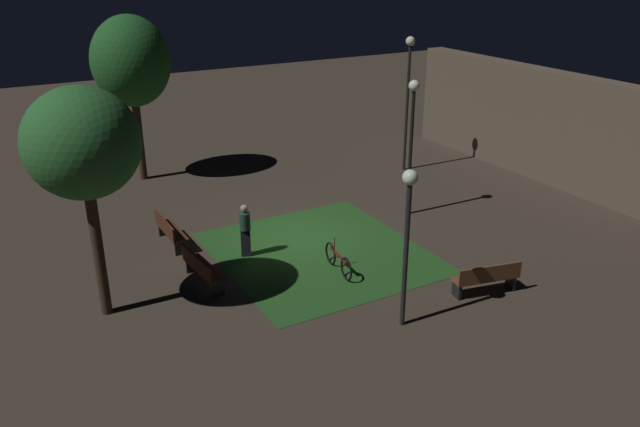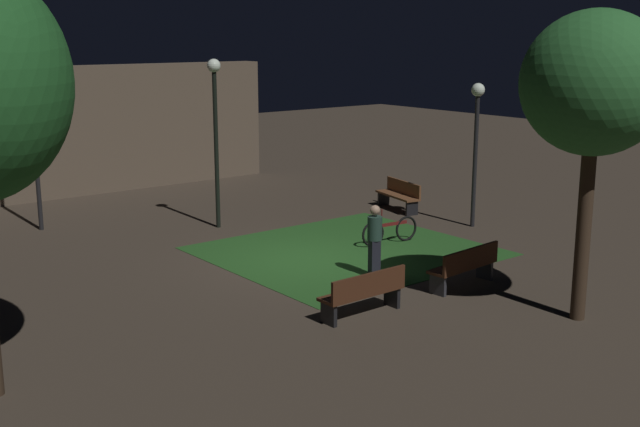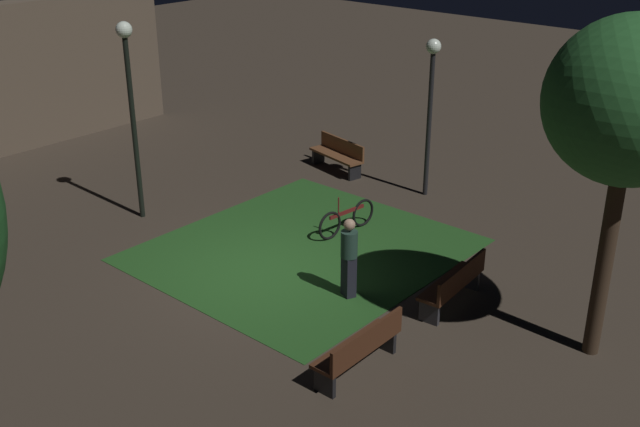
# 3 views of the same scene
# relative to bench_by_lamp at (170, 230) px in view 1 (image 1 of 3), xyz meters

# --- Properties ---
(ground_plane) EXTENTS (60.00, 60.00, 0.00)m
(ground_plane) POSITION_rel_bench_by_lamp_xyz_m (1.41, 3.66, -0.48)
(ground_plane) COLOR #3D3328
(grass_lawn) EXTENTS (6.31, 5.77, 0.01)m
(grass_lawn) POSITION_rel_bench_by_lamp_xyz_m (2.70, 3.70, -0.48)
(grass_lawn) COLOR #23511E
(grass_lawn) RESTS_ON ground
(bench_by_lamp) EXTENTS (1.81, 0.50, 0.88)m
(bench_by_lamp) POSITION_rel_bench_by_lamp_xyz_m (0.00, 0.00, 0.00)
(bench_by_lamp) COLOR #422314
(bench_by_lamp) RESTS_ON ground
(bench_path_side) EXTENTS (1.83, 0.62, 0.88)m
(bench_path_side) POSITION_rel_bench_by_lamp_xyz_m (2.82, 0.00, 0.00)
(bench_path_side) COLOR #422314
(bench_path_side) RESTS_ON ground
(bench_back_row) EXTENTS (0.84, 1.86, 0.88)m
(bench_back_row) POSITION_rel_bench_by_lamp_xyz_m (6.97, 6.28, 0.00)
(bench_back_row) COLOR brown
(bench_back_row) RESTS_ON ground
(tree_back_left) EXTENTS (2.89, 2.89, 6.23)m
(tree_back_left) POSITION_rel_bench_by_lamp_xyz_m (-6.49, 0.91, 4.05)
(tree_back_left) COLOR #38281C
(tree_back_left) RESTS_ON ground
(tree_right_canopy) EXTENTS (2.61, 2.61, 5.65)m
(tree_right_canopy) POSITION_rel_bench_by_lamp_xyz_m (3.05, -2.56, 3.84)
(tree_right_canopy) COLOR #38281C
(tree_right_canopy) RESTS_ON ground
(lamp_post_plaza_east) EXTENTS (0.36, 0.36, 4.56)m
(lamp_post_plaza_east) POSITION_rel_bench_by_lamp_xyz_m (1.53, 7.78, 2.62)
(lamp_post_plaza_east) COLOR black
(lamp_post_plaza_east) RESTS_ON ground
(lamp_post_near_wall) EXTENTS (0.36, 0.36, 3.92)m
(lamp_post_near_wall) POSITION_rel_bench_by_lamp_xyz_m (7.09, 3.51, 2.24)
(lamp_post_near_wall) COLOR black
(lamp_post_near_wall) RESTS_ON ground
(lamp_post_plaza_west) EXTENTS (0.36, 0.36, 5.31)m
(lamp_post_plaza_west) POSITION_rel_bench_by_lamp_xyz_m (-2.39, 10.52, 3.05)
(lamp_post_plaza_west) COLOR black
(lamp_post_plaza_west) RESTS_ON ground
(bicycle) EXTENTS (1.70, 0.24, 0.93)m
(bicycle) POSITION_rel_bench_by_lamp_xyz_m (4.01, 3.56, -0.14)
(bicycle) COLOR black
(bicycle) RESTS_ON ground
(pedestrian) EXTENTS (0.32, 0.34, 1.61)m
(pedestrian) POSITION_rel_bench_by_lamp_xyz_m (1.81, 1.72, 0.37)
(pedestrian) COLOR black
(pedestrian) RESTS_ON ground
(building_wall_backdrop) EXTENTS (13.19, 0.80, 4.19)m
(building_wall_backdrop) POSITION_rel_bench_by_lamp_xyz_m (0.66, 14.61, 1.61)
(building_wall_backdrop) COLOR brown
(building_wall_backdrop) RESTS_ON ground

